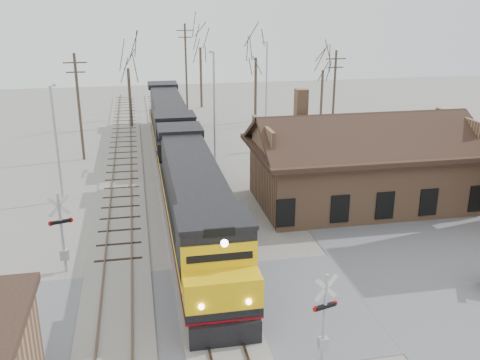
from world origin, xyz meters
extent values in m
plane|color=gray|center=(0.00, 0.00, 0.00)|extent=(140.00, 140.00, 0.00)
cube|color=slate|center=(0.00, 0.00, 0.01)|extent=(60.00, 9.00, 0.03)
cube|color=gray|center=(0.00, 15.00, 0.06)|extent=(3.40, 90.00, 0.12)
cube|color=#473323|center=(-0.72, 15.00, 0.17)|extent=(0.08, 90.00, 0.14)
cube|color=#473323|center=(0.72, 15.00, 0.17)|extent=(0.08, 90.00, 0.14)
cube|color=gray|center=(-4.50, 15.00, 0.06)|extent=(3.40, 90.00, 0.12)
cube|color=#473323|center=(-5.22, 15.00, 0.17)|extent=(0.08, 90.00, 0.14)
cube|color=#473323|center=(-3.78, 15.00, 0.17)|extent=(0.08, 90.00, 0.14)
cube|color=#956A4D|center=(12.00, 12.00, 2.00)|extent=(14.00, 8.00, 4.00)
cube|color=black|center=(12.00, 12.00, 4.10)|extent=(15.20, 9.20, 0.30)
cube|color=black|center=(12.00, 9.70, 5.10)|extent=(15.00, 4.71, 2.66)
cube|color=black|center=(12.00, 14.30, 5.10)|extent=(15.00, 4.71, 2.66)
cube|color=#956A4D|center=(8.00, 13.50, 6.80)|extent=(0.80, 0.80, 2.20)
cube|color=black|center=(0.00, 1.17, 0.59)|extent=(2.68, 4.29, 1.07)
cube|color=black|center=(0.00, 15.11, 0.59)|extent=(2.68, 4.29, 1.07)
cube|color=black|center=(0.00, 8.14, 1.45)|extent=(3.22, 21.44, 0.38)
cube|color=maroon|center=(0.00, 8.14, 1.21)|extent=(3.24, 21.44, 0.13)
cube|color=black|center=(0.00, 9.48, 3.11)|extent=(2.79, 15.54, 3.00)
cube|color=black|center=(0.00, 0.21, 3.11)|extent=(3.22, 3.00, 3.00)
cube|color=yellow|center=(0.00, -1.61, 2.20)|extent=(3.22, 1.93, 1.50)
cube|color=black|center=(0.00, -2.68, 0.59)|extent=(3.00, 0.25, 1.07)
cylinder|color=#FFF2CC|center=(0.00, -2.60, 4.72)|extent=(0.30, 0.10, 0.30)
cube|color=black|center=(0.00, 23.11, 0.59)|extent=(2.68, 4.29, 1.07)
cube|color=black|center=(0.00, 37.04, 0.59)|extent=(2.68, 4.29, 1.07)
cube|color=black|center=(0.00, 30.07, 1.45)|extent=(3.22, 21.44, 0.38)
cube|color=maroon|center=(0.00, 30.07, 1.21)|extent=(3.24, 21.44, 0.13)
cube|color=black|center=(0.00, 31.41, 3.11)|extent=(2.79, 15.54, 3.00)
cube|color=black|center=(0.00, 22.14, 3.11)|extent=(3.22, 3.00, 3.00)
cube|color=black|center=(0.00, 20.32, 2.20)|extent=(3.22, 1.93, 1.50)
cube|color=black|center=(0.00, 19.26, 0.59)|extent=(3.00, 0.25, 1.07)
cylinder|color=#A5A8AD|center=(3.59, -4.29, 1.95)|extent=(0.14, 0.14, 3.90)
cube|color=silver|center=(3.59, -4.29, 3.31)|extent=(0.99, 0.31, 1.02)
cube|color=silver|center=(3.59, -4.29, 3.31)|extent=(0.99, 0.31, 1.02)
cube|color=black|center=(3.59, -4.29, 2.53)|extent=(0.88, 0.38, 0.15)
cylinder|color=#B20C0C|center=(3.17, -4.41, 2.53)|extent=(0.25, 0.14, 0.23)
cylinder|color=#B20C0C|center=(4.01, -4.17, 2.53)|extent=(0.25, 0.14, 0.23)
cube|color=#A5A8AD|center=(3.59, -4.29, 0.88)|extent=(0.39, 0.29, 0.49)
cylinder|color=#A5A8AD|center=(-7.17, 5.38, 2.20)|extent=(0.15, 0.15, 4.39)
cube|color=silver|center=(-7.17, 5.38, 3.73)|extent=(1.11, 0.37, 1.15)
cube|color=silver|center=(-7.17, 5.38, 3.73)|extent=(1.11, 0.37, 1.15)
cube|color=black|center=(-7.17, 5.38, 2.85)|extent=(0.99, 0.43, 0.16)
cylinder|color=#B20C0C|center=(-6.70, 5.52, 2.85)|extent=(0.28, 0.15, 0.26)
cylinder|color=#B20C0C|center=(-7.64, 5.24, 2.85)|extent=(0.28, 0.15, 0.26)
cube|color=#A5A8AD|center=(-7.17, 5.38, 0.99)|extent=(0.44, 0.33, 0.55)
cylinder|color=#A5A8AD|center=(-8.54, 16.12, 4.11)|extent=(0.18, 0.18, 8.21)
cylinder|color=#A5A8AD|center=(-8.54, 17.02, 8.11)|extent=(0.12, 1.80, 0.12)
cube|color=#A5A8AD|center=(-8.54, 17.82, 8.01)|extent=(0.25, 0.50, 0.12)
cylinder|color=#A5A8AD|center=(3.54, 23.75, 4.77)|extent=(0.18, 0.18, 9.54)
cylinder|color=#A5A8AD|center=(3.54, 24.65, 9.44)|extent=(0.12, 1.80, 0.12)
cube|color=#A5A8AD|center=(3.54, 25.45, 9.34)|extent=(0.25, 0.50, 0.12)
cylinder|color=#A5A8AD|center=(11.42, 37.13, 4.62)|extent=(0.18, 0.18, 9.25)
cylinder|color=#A5A8AD|center=(11.42, 38.03, 9.15)|extent=(0.12, 1.80, 0.12)
cube|color=#A5A8AD|center=(11.42, 38.83, 9.05)|extent=(0.25, 0.50, 0.12)
cylinder|color=#382D23|center=(-7.90, 26.77, 4.67)|extent=(0.24, 0.24, 9.34)
cube|color=#382D23|center=(-7.90, 26.77, 8.54)|extent=(2.00, 0.10, 0.10)
cube|color=#382D23|center=(-7.90, 26.77, 7.74)|extent=(1.60, 0.10, 0.10)
cylinder|color=#382D23|center=(3.24, 44.99, 5.46)|extent=(0.24, 0.24, 10.92)
cube|color=#382D23|center=(3.24, 44.99, 10.12)|extent=(2.00, 0.10, 0.10)
cube|color=#382D23|center=(3.24, 44.99, 9.32)|extent=(1.60, 0.10, 0.10)
cylinder|color=#382D23|center=(15.88, 27.91, 4.54)|extent=(0.24, 0.24, 9.07)
cube|color=#382D23|center=(15.88, 27.91, 8.27)|extent=(2.00, 0.10, 0.10)
cube|color=#382D23|center=(15.88, 27.91, 7.47)|extent=(1.60, 0.10, 0.10)
cylinder|color=#382D23|center=(-3.65, 39.15, 3.25)|extent=(0.32, 0.32, 6.51)
cylinder|color=#382D23|center=(5.54, 49.13, 3.89)|extent=(0.32, 0.32, 7.78)
cylinder|color=#382D23|center=(10.62, 39.13, 3.68)|extent=(0.32, 0.32, 7.36)
cylinder|color=#382D23|center=(19.05, 40.17, 2.82)|extent=(0.32, 0.32, 5.64)
camera|label=1|loc=(-3.01, -21.06, 13.63)|focal=40.00mm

